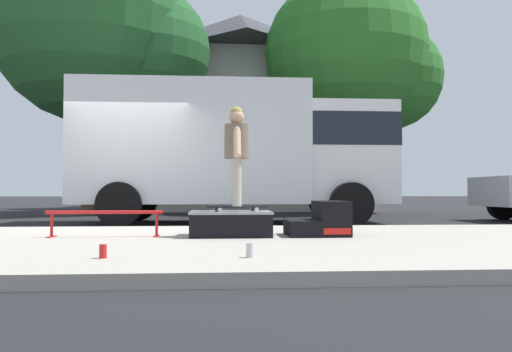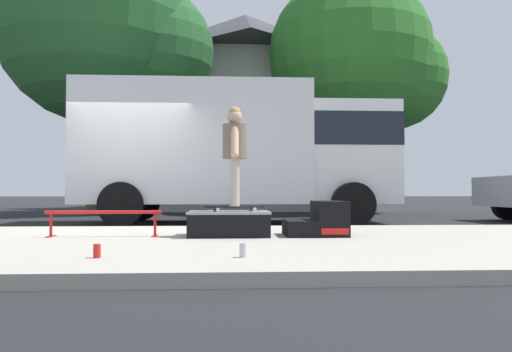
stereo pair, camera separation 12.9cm
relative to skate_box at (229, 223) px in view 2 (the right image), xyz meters
The scene contains 13 objects.
ground_plane 3.22m from the skate_box, 129.25° to the left, with size 140.00×140.00×0.00m, color black.
sidewalk_slab 2.11m from the skate_box, 165.78° to the right, with size 50.00×5.00×0.12m, color #A8A093.
skate_box is the anchor object (origin of this frame).
kicker_ramp 1.22m from the skate_box, ahead, with size 0.80×0.75×0.46m.
grind_rail 1.64m from the skate_box, behind, with size 1.50×0.28×0.34m.
skateboard 0.22m from the skate_box, ahead, with size 0.81×0.38×0.07m.
skater_kid 1.00m from the skate_box, ahead, with size 0.32×0.68×1.33m.
soda_can 2.45m from the skate_box, 118.37° to the right, with size 0.07×0.07×0.13m.
soda_can_b 2.20m from the skate_box, 86.74° to the right, with size 0.07×0.07×0.13m.
box_truck 4.90m from the skate_box, 87.27° to the left, with size 6.91×2.63×3.05m.
street_tree_main 11.88m from the skate_box, 111.86° to the left, with size 6.96×6.32×9.23m.
street_tree_neighbour 11.88m from the skate_box, 66.15° to the left, with size 6.01×5.46×8.00m.
house_behind 15.40m from the skate_box, 87.25° to the left, with size 9.54×8.23×8.40m.
Camera 2 is at (2.02, -9.16, 0.70)m, focal length 35.36 mm.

